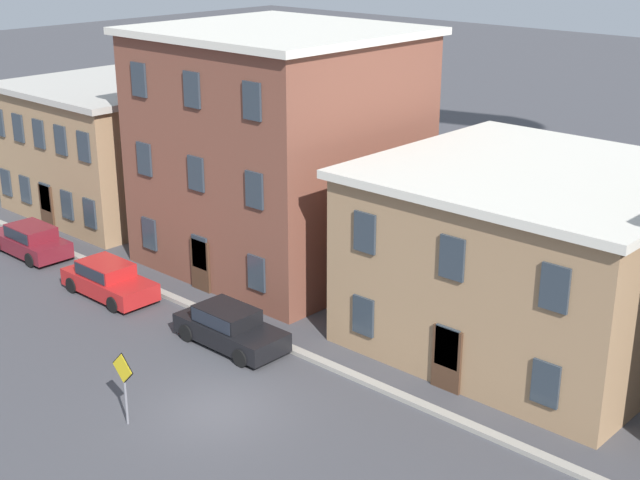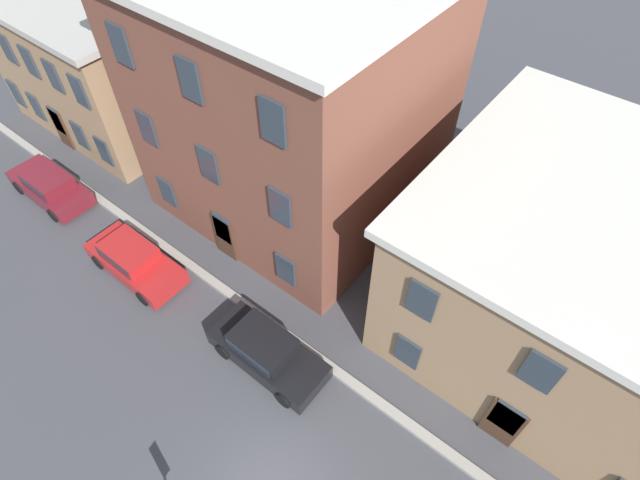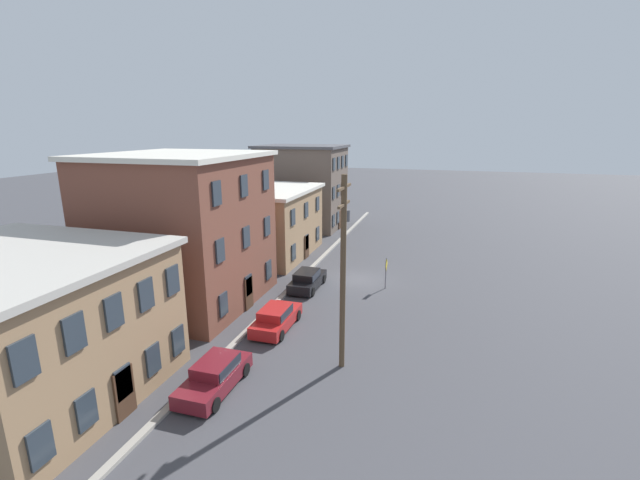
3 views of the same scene
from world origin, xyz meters
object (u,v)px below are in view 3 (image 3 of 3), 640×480
at_px(car_maroon, 215,374).
at_px(caution_sign, 386,268).
at_px(car_red, 276,317).
at_px(car_black, 307,279).
at_px(utility_pole, 343,264).

relative_size(car_maroon, caution_sign, 1.81).
distance_m(car_red, car_black, 7.01).
bearing_deg(car_black, car_red, -177.24).
distance_m(car_black, utility_pole, 12.19).
bearing_deg(car_red, caution_sign, -31.74).
height_order(car_red, caution_sign, caution_sign).
bearing_deg(caution_sign, utility_pole, 177.37).
xyz_separation_m(caution_sign, utility_pole, (-11.67, 0.54, 3.90)).
bearing_deg(car_black, car_maroon, 179.97).
bearing_deg(car_maroon, utility_pole, -54.81).
distance_m(car_red, utility_pole, 7.42).
height_order(car_red, car_black, same).
bearing_deg(utility_pole, car_black, 27.60).
relative_size(car_maroon, car_red, 1.00).
relative_size(car_red, car_black, 1.00).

